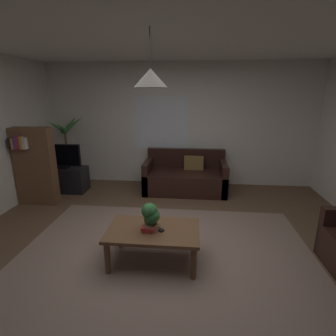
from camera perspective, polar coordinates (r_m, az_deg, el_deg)
floor at (r=3.53m, az=-0.50°, el=-18.16°), size 5.73×5.52×0.02m
rug at (r=3.36m, az=-0.88°, el=-19.87°), size 3.72×3.03×0.01m
wall_back at (r=5.74m, az=2.45°, el=9.25°), size 5.85×0.06×2.59m
ceiling at (r=2.98m, az=-0.64°, el=28.04°), size 5.73×5.52×0.02m
window_pane at (r=5.74m, az=-1.47°, el=9.72°), size 1.14×0.01×1.11m
couch_under_window at (r=5.44m, az=3.77°, el=-2.17°), size 1.65×0.86×0.82m
coffee_table at (r=3.21m, az=-3.22°, el=-14.14°), size 1.08×0.66×0.43m
book_on_table_0 at (r=3.13m, az=-4.36°, el=-13.30°), size 0.13×0.12×0.03m
book_on_table_1 at (r=3.11m, az=-4.25°, el=-12.91°), size 0.17×0.11×0.03m
remote_on_table_0 at (r=3.16m, az=-2.18°, el=-13.05°), size 0.16×0.14×0.02m
potted_plant_on_table at (r=3.07m, az=-3.75°, el=-10.44°), size 0.21×0.22×0.35m
tv_stand at (r=5.83m, az=-21.51°, el=-2.28°), size 0.90×0.44×0.50m
tv at (r=5.68m, az=-22.12°, el=2.44°), size 0.78×0.16×0.49m
potted_palm_corner at (r=6.13m, az=-20.85°, el=2.36°), size 0.77×0.79×1.53m
bookshelf_corner at (r=5.26m, az=-26.94°, el=0.46°), size 0.70×0.31×1.40m
pendant_lamp at (r=2.77m, az=-3.82°, el=18.92°), size 0.34×0.34×0.56m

